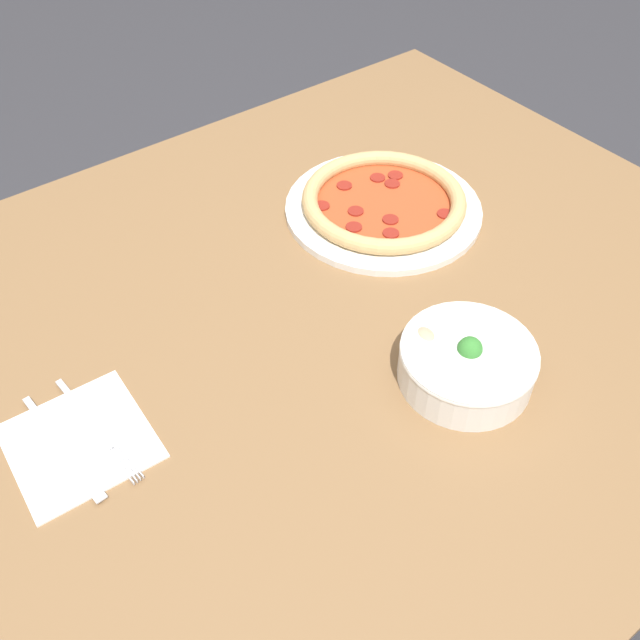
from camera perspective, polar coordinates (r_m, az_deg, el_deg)
ground_plane at (r=1.63m, az=1.56°, el=-16.96°), size 8.00×8.00×0.00m
dining_table at (r=1.10m, az=2.21°, el=-1.47°), size 1.26×1.09×0.72m
pizza at (r=1.19m, az=5.11°, el=9.28°), size 0.32×0.32×0.04m
bowl at (r=0.93m, az=11.66°, el=-3.27°), size 0.18×0.18×0.07m
napkin at (r=0.92m, az=-18.76°, el=-9.07°), size 0.17×0.17×0.00m
fork at (r=0.92m, az=-17.52°, el=-8.16°), size 0.03×0.20×0.00m
knife at (r=0.92m, az=-20.18°, el=-9.17°), size 0.03×0.19×0.01m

